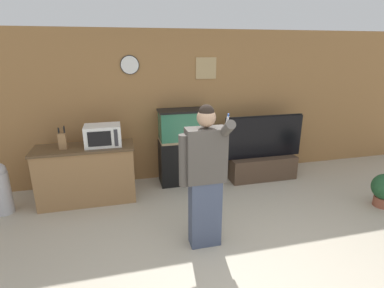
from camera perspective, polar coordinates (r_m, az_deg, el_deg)
name	(u,v)px	position (r m, az deg, el deg)	size (l,w,h in m)	color
ground_plane	(250,286)	(3.41, 11.04, -24.95)	(18.00, 18.00, 0.00)	#B2A893
wall_back_paneled	(186,106)	(5.36, -1.19, 7.17)	(10.00, 0.08, 2.60)	olive
counter_island	(87,174)	(4.89, -19.40, -5.43)	(1.46, 0.56, 0.89)	olive
microwave	(103,135)	(4.68, -16.60, 1.61)	(0.53, 0.37, 0.31)	white
knife_block	(63,141)	(4.72, -23.44, 0.57)	(0.11, 0.10, 0.33)	olive
aquarium_on_stand	(185,147)	(5.20, -1.37, -0.52)	(0.89, 0.42, 1.31)	black
tv_on_stand	(262,161)	(5.59, 13.27, -3.09)	(1.46, 0.40, 1.18)	#4C3828
person_standing	(205,176)	(3.44, 2.45, -6.13)	(0.54, 0.41, 1.73)	#424C66
trash_bin	(1,188)	(5.09, -32.61, -7.03)	(0.24, 0.24, 0.77)	#B7B7BC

